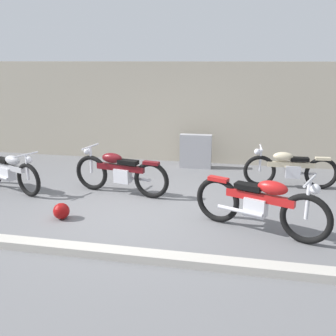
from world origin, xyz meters
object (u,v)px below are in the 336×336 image
(stone_marker, at_px, (196,151))
(helmet, at_px, (61,211))
(motorcycle_red, at_px, (260,204))
(motorcycle_cream, at_px, (290,169))
(motorcycle_maroon, at_px, (120,172))
(motorcycle_silver, at_px, (9,171))

(stone_marker, bearing_deg, helmet, -116.41)
(helmet, height_order, motorcycle_red, motorcycle_red)
(helmet, height_order, motorcycle_cream, motorcycle_cream)
(stone_marker, xyz_separation_m, motorcycle_maroon, (-1.26, -2.25, 0.03))
(motorcycle_maroon, distance_m, motorcycle_cream, 3.60)
(helmet, bearing_deg, stone_marker, 63.59)
(motorcycle_red, bearing_deg, motorcycle_maroon, 176.56)
(motorcycle_cream, bearing_deg, motorcycle_maroon, 14.57)
(stone_marker, height_order, helmet, stone_marker)
(helmet, relative_size, motorcycle_red, 0.13)
(motorcycle_silver, bearing_deg, motorcycle_red, 10.94)
(motorcycle_cream, distance_m, motorcycle_red, 2.49)
(helmet, distance_m, motorcycle_red, 3.35)
(helmet, distance_m, motorcycle_cream, 4.75)
(motorcycle_maroon, bearing_deg, stone_marker, -108.88)
(stone_marker, distance_m, motorcycle_silver, 4.38)
(motorcycle_silver, xyz_separation_m, motorcycle_red, (5.06, -1.02, 0.06))
(stone_marker, height_order, motorcycle_cream, motorcycle_cream)
(motorcycle_silver, height_order, motorcycle_maroon, motorcycle_maroon)
(motorcycle_cream, bearing_deg, helmet, 29.33)
(motorcycle_maroon, relative_size, motorcycle_cream, 1.07)
(motorcycle_silver, relative_size, motorcycle_maroon, 0.88)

